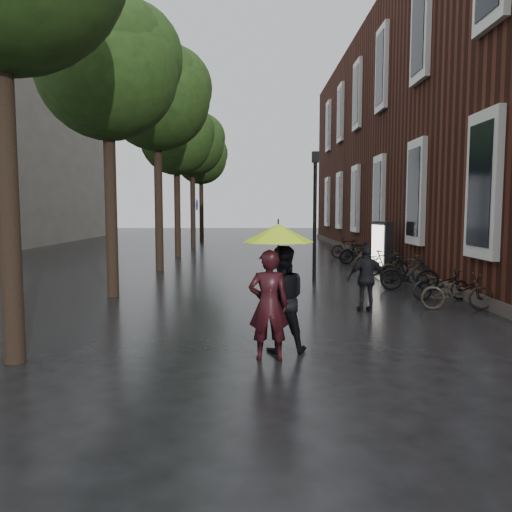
{
  "coord_description": "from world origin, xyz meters",
  "views": [
    {
      "loc": [
        -0.27,
        -6.73,
        2.4
      ],
      "look_at": [
        -0.15,
        5.65,
        1.25
      ],
      "focal_mm": 35.0,
      "sensor_mm": 36.0,
      "label": 1
    }
  ],
  "objects_px": {
    "person_burgundy": "(269,305)",
    "parked_bicycles": "(383,262)",
    "pedestrian_walking": "(367,279)",
    "ad_lightbox": "(381,247)",
    "lamp_post": "(315,204)",
    "person_black": "(281,299)"
  },
  "relations": [
    {
      "from": "person_burgundy",
      "to": "person_black",
      "type": "distance_m",
      "value": 0.5
    },
    {
      "from": "ad_lightbox",
      "to": "lamp_post",
      "type": "xyz_separation_m",
      "value": [
        -2.94,
        -2.75,
        1.63
      ]
    },
    {
      "from": "parked_bicycles",
      "to": "lamp_post",
      "type": "bearing_deg",
      "value": -145.4
    },
    {
      "from": "person_black",
      "to": "ad_lightbox",
      "type": "relative_size",
      "value": 0.93
    },
    {
      "from": "parked_bicycles",
      "to": "ad_lightbox",
      "type": "xyz_separation_m",
      "value": [
        0.13,
        0.82,
        0.51
      ]
    },
    {
      "from": "pedestrian_walking",
      "to": "parked_bicycles",
      "type": "distance_m",
      "value": 7.14
    },
    {
      "from": "person_burgundy",
      "to": "ad_lightbox",
      "type": "relative_size",
      "value": 0.91
    },
    {
      "from": "person_burgundy",
      "to": "parked_bicycles",
      "type": "xyz_separation_m",
      "value": [
        4.63,
        10.56,
        -0.42
      ]
    },
    {
      "from": "lamp_post",
      "to": "person_burgundy",
      "type": "bearing_deg",
      "value": -101.95
    },
    {
      "from": "person_burgundy",
      "to": "lamp_post",
      "type": "xyz_separation_m",
      "value": [
        1.83,
        8.62,
        1.72
      ]
    },
    {
      "from": "pedestrian_walking",
      "to": "lamp_post",
      "type": "bearing_deg",
      "value": -87.89
    },
    {
      "from": "lamp_post",
      "to": "parked_bicycles",
      "type": "bearing_deg",
      "value": 34.6
    },
    {
      "from": "ad_lightbox",
      "to": "parked_bicycles",
      "type": "bearing_deg",
      "value": -107.92
    },
    {
      "from": "person_black",
      "to": "ad_lightbox",
      "type": "height_order",
      "value": "ad_lightbox"
    },
    {
      "from": "person_burgundy",
      "to": "parked_bicycles",
      "type": "height_order",
      "value": "person_burgundy"
    },
    {
      "from": "pedestrian_walking",
      "to": "ad_lightbox",
      "type": "xyz_separation_m",
      "value": [
        2.32,
        7.61,
        0.19
      ]
    },
    {
      "from": "pedestrian_walking",
      "to": "lamp_post",
      "type": "distance_m",
      "value": 5.22
    },
    {
      "from": "ad_lightbox",
      "to": "pedestrian_walking",
      "type": "bearing_deg",
      "value": -115.54
    },
    {
      "from": "pedestrian_walking",
      "to": "ad_lightbox",
      "type": "height_order",
      "value": "ad_lightbox"
    },
    {
      "from": "person_burgundy",
      "to": "person_black",
      "type": "xyz_separation_m",
      "value": [
        0.23,
        0.45,
        0.01
      ]
    },
    {
      "from": "person_burgundy",
      "to": "parked_bicycles",
      "type": "distance_m",
      "value": 11.54
    },
    {
      "from": "pedestrian_walking",
      "to": "ad_lightbox",
      "type": "distance_m",
      "value": 7.96
    }
  ]
}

